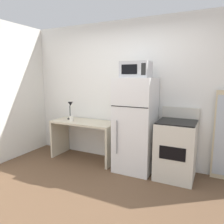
# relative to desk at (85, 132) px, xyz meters

# --- Properties ---
(ground_plane) EXTENTS (12.00, 12.00, 0.00)m
(ground_plane) POSITION_rel_desk_xyz_m (0.88, -1.36, -0.53)
(ground_plane) COLOR brown
(wall_back_white) EXTENTS (5.00, 0.10, 2.60)m
(wall_back_white) POSITION_rel_desk_xyz_m (0.88, 0.34, 0.77)
(wall_back_white) COLOR white
(wall_back_white) RESTS_ON ground
(desk) EXTENTS (1.26, 0.55, 0.75)m
(desk) POSITION_rel_desk_xyz_m (0.00, 0.00, 0.00)
(desk) COLOR beige
(desk) RESTS_ON ground
(desk_lamp) EXTENTS (0.14, 0.12, 0.35)m
(desk_lamp) POSITION_rel_desk_xyz_m (-0.35, 0.04, 0.46)
(desk_lamp) COLOR black
(desk_lamp) RESTS_ON desk
(coffee_mug) EXTENTS (0.08, 0.08, 0.09)m
(coffee_mug) POSITION_rel_desk_xyz_m (-0.23, -0.10, 0.27)
(coffee_mug) COLOR white
(coffee_mug) RESTS_ON desk
(refrigerator) EXTENTS (0.63, 0.63, 1.58)m
(refrigerator) POSITION_rel_desk_xyz_m (1.05, -0.03, 0.26)
(refrigerator) COLOR white
(refrigerator) RESTS_ON ground
(microwave) EXTENTS (0.46, 0.35, 0.26)m
(microwave) POSITION_rel_desk_xyz_m (1.05, -0.05, 1.18)
(microwave) COLOR #B7B7BC
(microwave) RESTS_ON refrigerator
(oven_range) EXTENTS (0.59, 0.61, 1.10)m
(oven_range) POSITION_rel_desk_xyz_m (1.73, -0.02, -0.07)
(oven_range) COLOR beige
(oven_range) RESTS_ON ground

